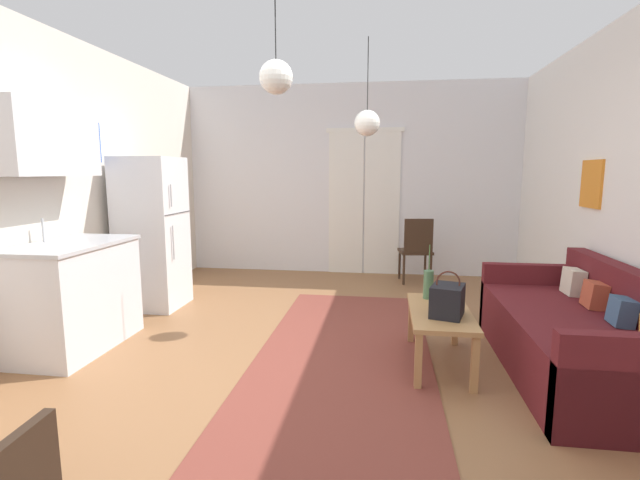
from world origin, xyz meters
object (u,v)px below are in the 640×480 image
(bamboo_vase, at_px, (428,284))
(coffee_table, at_px, (440,318))
(handbag, at_px, (447,300))
(refrigerator, at_px, (152,233))
(pendant_lamp_near, at_px, (276,77))
(couch, at_px, (582,338))
(accent_chair, at_px, (416,248))
(pendant_lamp_far, at_px, (367,123))

(bamboo_vase, bearing_deg, coffee_table, -78.77)
(handbag, relative_size, refrigerator, 0.21)
(refrigerator, distance_m, pendant_lamp_near, 2.73)
(bamboo_vase, xyz_separation_m, refrigerator, (-2.92, 0.83, 0.27))
(handbag, relative_size, pendant_lamp_near, 0.46)
(couch, xyz_separation_m, pendant_lamp_near, (-2.20, -0.40, 1.84))
(bamboo_vase, relative_size, accent_chair, 0.52)
(couch, height_order, bamboo_vase, bamboo_vase)
(bamboo_vase, xyz_separation_m, pendant_lamp_far, (-0.56, 0.69, 1.40))
(handbag, distance_m, pendant_lamp_near, 1.99)
(refrigerator, relative_size, pendant_lamp_far, 1.81)
(pendant_lamp_near, bearing_deg, couch, 10.43)
(refrigerator, relative_size, pendant_lamp_near, 2.21)
(handbag, bearing_deg, pendant_lamp_near, -166.47)
(handbag, bearing_deg, pendant_lamp_far, 119.72)
(coffee_table, height_order, refrigerator, refrigerator)
(couch, relative_size, pendant_lamp_far, 2.16)
(refrigerator, height_order, pendant_lamp_far, pendant_lamp_far)
(coffee_table, height_order, pendant_lamp_near, pendant_lamp_near)
(coffee_table, relative_size, bamboo_vase, 2.10)
(handbag, xyz_separation_m, pendant_lamp_near, (-1.20, -0.29, 1.56))
(accent_chair, bearing_deg, pendant_lamp_near, 61.45)
(coffee_table, distance_m, handbag, 0.23)
(coffee_table, distance_m, pendant_lamp_near, 2.14)
(coffee_table, distance_m, accent_chair, 2.66)
(handbag, relative_size, accent_chair, 0.38)
(coffee_table, relative_size, accent_chair, 1.09)
(bamboo_vase, bearing_deg, pendant_lamp_near, -145.91)
(refrigerator, xyz_separation_m, pendant_lamp_far, (2.35, -0.14, 1.14))
(couch, distance_m, coffee_table, 1.03)
(refrigerator, bearing_deg, handbag, -23.20)
(couch, height_order, pendant_lamp_far, pendant_lamp_far)
(couch, distance_m, bamboo_vase, 1.18)
(couch, xyz_separation_m, bamboo_vase, (-1.09, 0.35, 0.28))
(couch, relative_size, pendant_lamp_near, 2.65)
(pendant_lamp_near, xyz_separation_m, pendant_lamp_far, (0.54, 1.44, -0.16))
(coffee_table, distance_m, bamboo_vase, 0.38)
(refrigerator, relative_size, accent_chair, 1.86)
(coffee_table, height_order, handbag, handbag)
(bamboo_vase, distance_m, handbag, 0.47)
(couch, bearing_deg, bamboo_vase, 162.45)
(refrigerator, bearing_deg, couch, -16.35)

